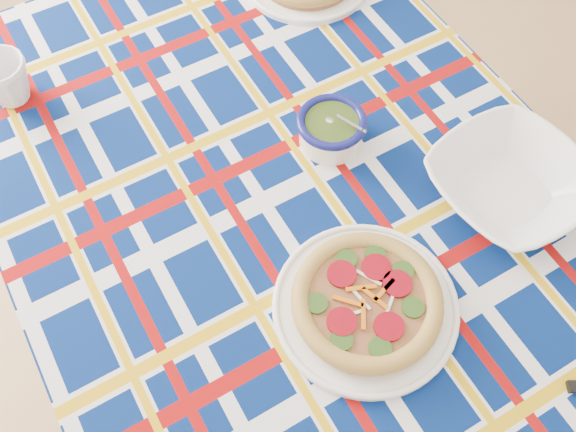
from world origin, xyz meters
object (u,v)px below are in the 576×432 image
Objects in this scene: dining_table at (312,245)px; mug at (6,81)px; main_focaccia_plate at (367,301)px; serving_bowl at (509,183)px; pesto_bowl at (331,128)px.

mug is at bearing -146.38° from dining_table.
main_focaccia_plate is 1.15× the size of serving_bowl.
pesto_bowl is 1.28× the size of mug.
dining_table is 6.83× the size of serving_bowl.
main_focaccia_plate reaches higher than dining_table.
dining_table is 0.72m from mug.
dining_table is 0.24m from pesto_bowl.
main_focaccia_plate is (0.17, -0.08, 0.12)m from dining_table.
pesto_bowl reaches higher than dining_table.
serving_bowl is at bearing 54.19° from mug.
dining_table is 18.00× the size of mug.
serving_bowl is at bearing 70.84° from dining_table.
pesto_bowl is 0.48× the size of serving_bowl.
main_focaccia_plate is 3.04× the size of mug.
mug is at bearing -155.98° from serving_bowl.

